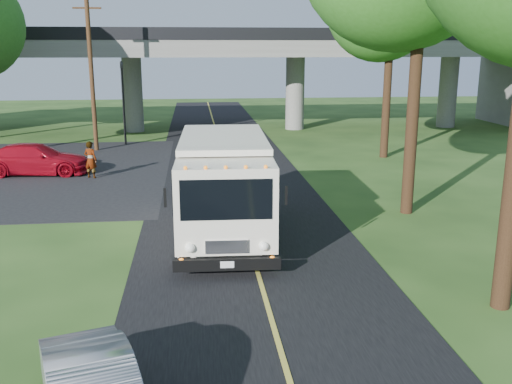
{
  "coord_description": "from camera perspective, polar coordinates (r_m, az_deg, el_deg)",
  "views": [
    {
      "loc": [
        -1.63,
        -10.78,
        5.97
      ],
      "look_at": [
        0.25,
        6.43,
        1.6
      ],
      "focal_mm": 40.0,
      "sensor_mm": 36.0,
      "label": 1
    }
  ],
  "objects": [
    {
      "name": "overpass",
      "position": [
        42.83,
        -4.15,
        12.24
      ],
      "size": [
        54.0,
        10.0,
        7.3
      ],
      "color": "slate",
      "rests_on": "ground"
    },
    {
      "name": "pedestrian",
      "position": [
        27.95,
        -16.21,
        3.11
      ],
      "size": [
        0.76,
        0.65,
        1.77
      ],
      "primitive_type": "imported",
      "rotation": [
        0.0,
        0.0,
        2.71
      ],
      "color": "gray",
      "rests_on": "ground"
    },
    {
      "name": "step_van",
      "position": [
        18.36,
        -3.22,
        0.82
      ],
      "size": [
        3.08,
        7.72,
        3.2
      ],
      "rotation": [
        0.0,
        0.0,
        -0.04
      ],
      "color": "silver",
      "rests_on": "ground"
    },
    {
      "name": "ground",
      "position": [
        12.42,
        2.13,
        -14.55
      ],
      "size": [
        120.0,
        120.0,
        0.0
      ],
      "primitive_type": "plane",
      "color": "#244217",
      "rests_on": "ground"
    },
    {
      "name": "road",
      "position": [
        21.67,
        -1.69,
        -1.8
      ],
      "size": [
        7.0,
        90.0,
        0.02
      ],
      "primitive_type": "cube",
      "color": "black",
      "rests_on": "ground"
    },
    {
      "name": "red_sedan",
      "position": [
        29.73,
        -21.15,
        3.09
      ],
      "size": [
        5.24,
        2.34,
        1.49
      ],
      "primitive_type": "imported",
      "rotation": [
        0.0,
        0.0,
        1.52
      ],
      "color": "#A50A19",
      "rests_on": "ground"
    },
    {
      "name": "lane_line",
      "position": [
        21.67,
        -1.69,
        -1.75
      ],
      "size": [
        0.12,
        90.0,
        0.01
      ],
      "primitive_type": "cube",
      "color": "gold",
      "rests_on": "road"
    },
    {
      "name": "traffic_signal",
      "position": [
        37.14,
        -13.17,
        9.52
      ],
      "size": [
        0.18,
        0.22,
        5.2
      ],
      "color": "black",
      "rests_on": "ground"
    },
    {
      "name": "parking_lot",
      "position": [
        30.84,
        -23.81,
        1.8
      ],
      "size": [
        16.0,
        18.0,
        0.01
      ],
      "primitive_type": "cube",
      "color": "black",
      "rests_on": "ground"
    },
    {
      "name": "tree_right_far",
      "position": [
        32.55,
        13.9,
        17.88
      ],
      "size": [
        5.77,
        5.67,
        10.99
      ],
      "color": "#382314",
      "rests_on": "ground"
    },
    {
      "name": "utility_pole",
      "position": [
        35.29,
        -16.14,
        11.39
      ],
      "size": [
        1.6,
        0.26,
        9.0
      ],
      "color": "#472D19",
      "rests_on": "ground"
    }
  ]
}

